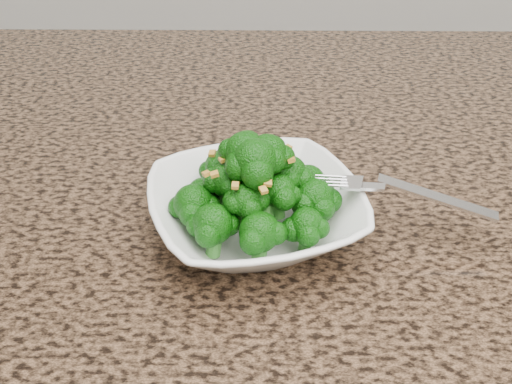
# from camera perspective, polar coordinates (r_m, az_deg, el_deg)

# --- Properties ---
(granite_counter) EXTENTS (1.64, 1.04, 0.03)m
(granite_counter) POSITION_cam_1_polar(r_m,az_deg,el_deg) (0.73, 11.06, -1.25)
(granite_counter) COLOR brown
(granite_counter) RESTS_ON cabinet
(bowl) EXTENTS (0.26, 0.26, 0.05)m
(bowl) POSITION_cam_1_polar(r_m,az_deg,el_deg) (0.64, 0.00, -1.82)
(bowl) COLOR white
(bowl) RESTS_ON granite_counter
(broccoli_pile) EXTENTS (0.18, 0.18, 0.07)m
(broccoli_pile) POSITION_cam_1_polar(r_m,az_deg,el_deg) (0.60, 0.00, 2.93)
(broccoli_pile) COLOR #0F5309
(broccoli_pile) RESTS_ON bowl
(garlic_topping) EXTENTS (0.11, 0.11, 0.01)m
(garlic_topping) POSITION_cam_1_polar(r_m,az_deg,el_deg) (0.58, 0.00, 6.21)
(garlic_topping) COLOR gold
(garlic_topping) RESTS_ON broccoli_pile
(fork) EXTENTS (0.20, 0.08, 0.01)m
(fork) POSITION_cam_1_polar(r_m,az_deg,el_deg) (0.63, 10.70, 0.47)
(fork) COLOR silver
(fork) RESTS_ON bowl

